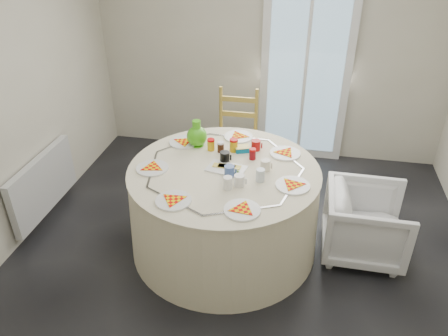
% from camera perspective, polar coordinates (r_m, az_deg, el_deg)
% --- Properties ---
extents(floor, '(4.00, 4.00, 0.00)m').
position_cam_1_polar(floor, '(3.93, 2.22, -11.30)').
color(floor, black).
rests_on(floor, ground).
extents(wall_back, '(4.00, 0.02, 2.60)m').
position_cam_1_polar(wall_back, '(5.08, 6.23, 15.46)').
color(wall_back, '#BCB5A3').
rests_on(wall_back, floor).
extents(glass_door, '(1.00, 0.08, 2.10)m').
position_cam_1_polar(glass_door, '(5.09, 10.60, 12.20)').
color(glass_door, silver).
rests_on(glass_door, floor).
extents(radiator, '(0.07, 1.00, 0.55)m').
position_cam_1_polar(radiator, '(4.48, -22.52, -1.95)').
color(radiator, silver).
rests_on(radiator, floor).
extents(table, '(1.64, 1.64, 0.83)m').
position_cam_1_polar(table, '(3.81, 0.00, -5.49)').
color(table, beige).
rests_on(table, floor).
extents(wooden_chair, '(0.46, 0.43, 1.01)m').
position_cam_1_polar(wooden_chair, '(4.73, 1.50, 3.60)').
color(wooden_chair, '#A78D3F').
rests_on(wooden_chair, floor).
extents(armchair, '(0.63, 0.67, 0.69)m').
position_cam_1_polar(armchair, '(3.91, 18.18, -6.00)').
color(armchair, silver).
rests_on(armchair, floor).
extents(place_settings, '(1.60, 1.60, 0.03)m').
position_cam_1_polar(place_settings, '(3.59, 0.00, -0.41)').
color(place_settings, silver).
rests_on(place_settings, table).
extents(jar_cluster, '(0.49, 0.36, 0.13)m').
position_cam_1_polar(jar_cluster, '(3.78, 0.83, 2.20)').
color(jar_cluster, '#99420D').
rests_on(jar_cluster, table).
extents(butter_tub, '(0.15, 0.13, 0.05)m').
position_cam_1_polar(butter_tub, '(3.85, 2.36, 2.13)').
color(butter_tub, '#066996').
rests_on(butter_tub, table).
extents(green_pitcher, '(0.22, 0.22, 0.24)m').
position_cam_1_polar(green_pitcher, '(3.92, -3.55, 4.02)').
color(green_pitcher, '#40AC15').
rests_on(green_pitcher, table).
extents(cheese_platter, '(0.35, 0.26, 0.04)m').
position_cam_1_polar(cheese_platter, '(3.59, 0.30, -0.41)').
color(cheese_platter, silver).
rests_on(cheese_platter, table).
extents(mugs_glasses, '(0.81, 0.81, 0.11)m').
position_cam_1_polar(mugs_glasses, '(3.55, 2.58, -0.12)').
color(mugs_glasses, gray).
rests_on(mugs_glasses, table).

